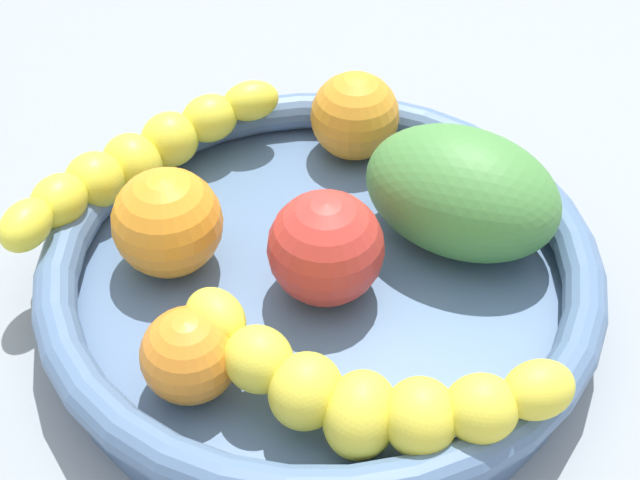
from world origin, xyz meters
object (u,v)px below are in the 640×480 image
(tomato_red, at_px, (326,248))
(mango_green, at_px, (462,192))
(banana_draped_right, at_px, (365,392))
(orange_mid_left, at_px, (190,355))
(banana_draped_left, at_px, (137,160))
(fruit_bowl, at_px, (320,277))
(orange_mid_right, at_px, (355,116))
(orange_front, at_px, (167,223))

(tomato_red, bearing_deg, mango_green, -22.29)
(banana_draped_right, xyz_separation_m, orange_mid_left, (-0.04, 0.08, -0.00))
(banana_draped_left, bearing_deg, fruit_bowl, -83.95)
(banana_draped_right, height_order, orange_mid_right, orange_mid_right)
(mango_green, xyz_separation_m, tomato_red, (-0.08, 0.03, -0.00))
(orange_mid_left, relative_size, tomato_red, 0.77)
(banana_draped_left, xyz_separation_m, banana_draped_right, (-0.05, -0.22, 0.00))
(banana_draped_right, relative_size, mango_green, 1.59)
(orange_front, xyz_separation_m, orange_mid_left, (-0.06, -0.07, -0.01))
(fruit_bowl, relative_size, orange_mid_right, 5.53)
(mango_green, bearing_deg, banana_draped_left, 117.31)
(banana_draped_left, relative_size, orange_mid_left, 4.27)
(orange_front, height_order, orange_mid_right, orange_front)
(banana_draped_left, bearing_deg, tomato_red, -86.40)
(banana_draped_left, xyz_separation_m, mango_green, (0.09, -0.18, 0.01))
(banana_draped_right, height_order, orange_mid_left, same)
(orange_mid_left, relative_size, mango_green, 0.43)
(banana_draped_left, height_order, orange_front, orange_front)
(orange_front, bearing_deg, mango_green, -43.53)
(banana_draped_right, xyz_separation_m, orange_front, (0.02, 0.16, 0.00))
(fruit_bowl, xyz_separation_m, tomato_red, (-0.01, -0.01, 0.03))
(mango_green, bearing_deg, banana_draped_right, -164.23)
(fruit_bowl, bearing_deg, orange_mid_left, 180.00)
(banana_draped_right, bearing_deg, fruit_bowl, 51.29)
(orange_front, relative_size, mango_green, 0.54)
(banana_draped_left, bearing_deg, banana_draped_right, -103.45)
(fruit_bowl, height_order, banana_draped_left, banana_draped_left)
(banana_draped_right, bearing_deg, orange_front, 82.42)
(orange_front, bearing_deg, banana_draped_left, 62.80)
(orange_mid_right, bearing_deg, mango_green, -105.90)
(mango_green, distance_m, tomato_red, 0.09)
(banana_draped_left, xyz_separation_m, tomato_red, (0.01, -0.14, 0.01))
(orange_mid_right, bearing_deg, tomato_red, -149.15)
(fruit_bowl, distance_m, banana_draped_right, 0.11)
(fruit_bowl, bearing_deg, tomato_red, -121.99)
(banana_draped_right, xyz_separation_m, mango_green, (0.14, 0.04, 0.01))
(fruit_bowl, xyz_separation_m, banana_draped_right, (-0.07, -0.08, 0.03))
(orange_front, bearing_deg, orange_mid_right, -6.20)
(orange_mid_left, bearing_deg, banana_draped_left, 56.93)
(orange_mid_right, distance_m, tomato_red, 0.13)
(banana_draped_right, distance_m, orange_mid_right, 0.22)
(orange_mid_left, bearing_deg, tomato_red, -4.98)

